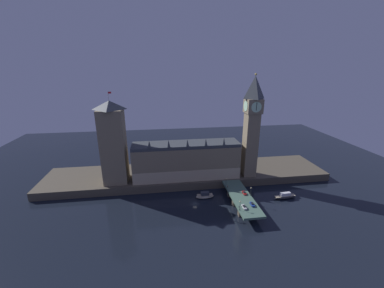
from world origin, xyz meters
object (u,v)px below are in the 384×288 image
object	(u,v)px
pedestrian_far_rail	(227,187)
boat_downstream	(285,196)
clock_tower	(252,124)
car_southbound_trail	(244,193)
car_southbound_lead	(252,204)
pedestrian_mid_walk	(249,193)
car_northbound_trail	(244,207)
street_lamp_far	(226,181)
pedestrian_near_rail	(239,207)
boat_upstream	(205,196)
street_lamp_mid	(251,190)
victoria_tower	(113,143)
street_lamp_near	(240,204)

from	to	relation	value
pedestrian_far_rail	boat_downstream	distance (m)	39.68
clock_tower	car_southbound_trail	distance (m)	50.24
car_southbound_lead	pedestrian_mid_walk	size ratio (longest dim) A/B	2.77
clock_tower	car_northbound_trail	world-z (taller)	clock_tower
street_lamp_far	boat_downstream	world-z (taller)	street_lamp_far
pedestrian_near_rail	car_southbound_lead	bearing A→B (deg)	9.53
car_southbound_trail	pedestrian_far_rail	xyz separation A→B (m)	(-8.70, 9.47, 0.24)
car_southbound_lead	boat_upstream	size ratio (longest dim) A/B	0.36
car_northbound_trail	boat_downstream	size ratio (longest dim) A/B	0.28
car_southbound_trail	street_lamp_mid	xyz separation A→B (m)	(3.30, -2.67, 3.11)
boat_downstream	car_southbound_lead	bearing A→B (deg)	-154.29
victoria_tower	street_lamp_far	world-z (taller)	victoria_tower
victoria_tower	pedestrian_far_rail	size ratio (longest dim) A/B	38.45
pedestrian_far_rail	victoria_tower	bearing A→B (deg)	163.77
pedestrian_far_rail	street_lamp_mid	world-z (taller)	street_lamp_mid
car_northbound_trail	street_lamp_near	xyz separation A→B (m)	(-3.30, -1.59, 3.10)
pedestrian_near_rail	pedestrian_far_rail	world-z (taller)	pedestrian_far_rail
pedestrian_near_rail	boat_downstream	size ratio (longest dim) A/B	0.10
car_southbound_trail	street_lamp_near	bearing A→B (deg)	-117.61
boat_upstream	street_lamp_mid	bearing A→B (deg)	-22.50
street_lamp_near	car_northbound_trail	bearing A→B (deg)	25.78
clock_tower	car_southbound_lead	bearing A→B (deg)	-107.35
street_lamp_far	pedestrian_near_rail	bearing A→B (deg)	-89.16
car_southbound_lead	boat_downstream	bearing A→B (deg)	25.71
pedestrian_near_rail	street_lamp_near	distance (m)	3.71
victoria_tower	street_lamp_mid	size ratio (longest dim) A/B	10.79
car_southbound_trail	street_lamp_far	xyz separation A→B (m)	(-9.10, 12.05, 3.19)
street_lamp_near	boat_downstream	world-z (taller)	street_lamp_near
clock_tower	boat_downstream	distance (m)	55.10
pedestrian_near_rail	street_lamp_near	world-z (taller)	street_lamp_near
boat_downstream	street_lamp_near	bearing A→B (deg)	-155.21
victoria_tower	car_southbound_lead	xyz separation A→B (m)	(86.07, -45.77, -28.39)
boat_upstream	boat_downstream	distance (m)	54.80
car_southbound_lead	boat_upstream	world-z (taller)	car_southbound_lead
car_southbound_lead	street_lamp_near	distance (m)	10.26
victoria_tower	car_southbound_lead	bearing A→B (deg)	-28.00
car_northbound_trail	pedestrian_mid_walk	size ratio (longest dim) A/B	2.86
victoria_tower	car_southbound_lead	size ratio (longest dim) A/B	14.42
street_lamp_near	boat_upstream	bearing A→B (deg)	120.55
car_northbound_trail	pedestrian_near_rail	bearing A→B (deg)	168.93
car_southbound_lead	pedestrian_far_rail	bearing A→B (deg)	110.51
victoria_tower	car_southbound_trail	bearing A→B (deg)	-20.39
clock_tower	pedestrian_near_rail	bearing A→B (deg)	-116.60
pedestrian_mid_walk	street_lamp_far	distance (m)	18.08
pedestrian_near_rail	street_lamp_far	xyz separation A→B (m)	(-0.40, 27.28, 3.01)
street_lamp_mid	clock_tower	bearing A→B (deg)	72.37
pedestrian_far_rail	street_lamp_far	distance (m)	3.94
clock_tower	victoria_tower	world-z (taller)	clock_tower
car_southbound_trail	pedestrian_mid_walk	world-z (taller)	pedestrian_mid_walk
victoria_tower	pedestrian_near_rail	distance (m)	94.97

